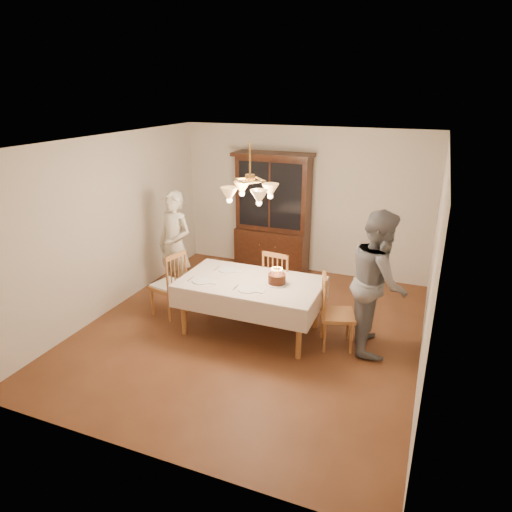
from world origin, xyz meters
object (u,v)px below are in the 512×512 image
at_px(china_hutch, 273,216).
at_px(elderly_woman, 175,245).
at_px(dining_table, 251,286).
at_px(birthday_cake, 277,279).
at_px(chair_far_side, 280,285).

xyz_separation_m(china_hutch, elderly_woman, (-1.07, -1.60, -0.18)).
relative_size(dining_table, elderly_woman, 1.10).
distance_m(elderly_woman, birthday_cake, 2.02).
height_order(chair_far_side, elderly_woman, elderly_woman).
height_order(elderly_woman, birthday_cake, elderly_woman).
relative_size(dining_table, chair_far_side, 1.90).
distance_m(dining_table, elderly_woman, 1.70).
bearing_deg(chair_far_side, elderly_woman, -178.28).
bearing_deg(china_hutch, elderly_woman, -123.67).
bearing_deg(dining_table, china_hutch, 102.36).
distance_m(china_hutch, elderly_woman, 1.93).
height_order(dining_table, china_hutch, china_hutch).
bearing_deg(elderly_woman, dining_table, -10.52).
bearing_deg(birthday_cake, chair_far_side, 105.19).
bearing_deg(dining_table, elderly_woman, 157.34).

